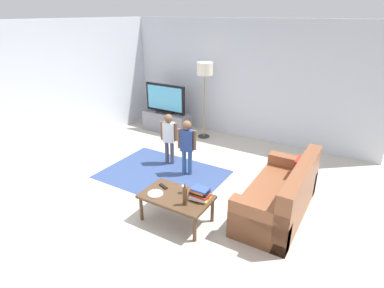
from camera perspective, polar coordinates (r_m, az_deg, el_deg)
The scene contains 16 objects.
ground at distance 5.38m, azimuth -3.34°, elevation -8.54°, with size 7.80×7.80×0.00m, color beige.
wall_back at distance 7.40m, azimuth 9.83°, elevation 11.32°, with size 6.00×0.12×2.70m, color silver.
wall_left at distance 6.92m, azimuth -24.89°, elevation 8.73°, with size 0.12×6.00×2.70m, color silver.
area_rug at distance 5.90m, azimuth -5.38°, elevation -5.53°, with size 2.20×1.60×0.01m, color #33477A.
tv_stand at distance 7.92m, azimuth -4.69°, elevation 4.05°, with size 1.20×0.44×0.50m.
tv at distance 7.72m, azimuth -4.92°, elevation 8.24°, with size 1.10×0.28×0.71m.
couch at distance 4.85m, azimuth 16.30°, elevation -9.39°, with size 0.80×1.80×0.86m.
floor_lamp at distance 7.19m, azimuth 2.36°, elevation 12.88°, with size 0.36×0.36×1.78m.
child_near_tv at distance 6.06m, azimuth -4.24°, elevation 1.75°, with size 0.34×0.17×1.03m.
child_center at distance 5.62m, azimuth -0.94°, elevation 0.24°, with size 0.34×0.18×1.06m.
coffee_table at distance 4.49m, azimuth -2.87°, elevation -9.97°, with size 1.00×0.60×0.42m.
book_stack at distance 4.35m, azimuth 1.43°, elevation -9.08°, with size 0.29×0.25×0.18m.
bottle at distance 4.21m, azimuth -1.31°, elevation -9.50°, with size 0.06×0.06×0.32m.
tv_remote at distance 4.68m, azimuth -5.28°, elevation -7.73°, with size 0.17×0.05×0.02m, color black.
soda_can at distance 4.50m, azimuth -1.50°, elevation -8.28°, with size 0.07×0.07×0.12m, color silver.
plate at distance 4.52m, azimuth -6.73°, elevation -9.02°, with size 0.22×0.22×0.02m.
Camera 1 is at (2.62, -3.76, 2.82)m, focal length 29.11 mm.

